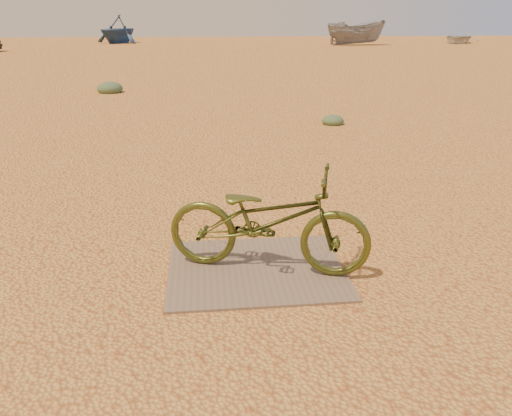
{
  "coord_description": "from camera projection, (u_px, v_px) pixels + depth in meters",
  "views": [
    {
      "loc": [
        -0.19,
        -3.54,
        2.11
      ],
      "look_at": [
        0.24,
        0.4,
        0.6
      ],
      "focal_mm": 35.0,
      "sensor_mm": 36.0,
      "label": 1
    }
  ],
  "objects": [
    {
      "name": "kale_c",
      "position": [
        110.0,
        92.0,
        15.06
      ],
      "size": [
        0.76,
        0.76,
        0.42
      ],
      "primitive_type": "ellipsoid",
      "color": "#516C47",
      "rests_on": "ground"
    },
    {
      "name": "boat_far_left",
      "position": [
        118.0,
        29.0,
        43.84
      ],
      "size": [
        5.67,
        5.9,
        2.4
      ],
      "primitive_type": "imported",
      "rotation": [
        0.0,
        0.0,
        -0.52
      ],
      "color": "navy",
      "rests_on": "ground"
    },
    {
      "name": "boat_mid_right",
      "position": [
        356.0,
        33.0,
        40.88
      ],
      "size": [
        5.14,
        2.28,
        1.94
      ],
      "primitive_type": "imported",
      "rotation": [
        0.0,
        0.0,
        1.65
      ],
      "color": "gray",
      "rests_on": "ground"
    },
    {
      "name": "ground",
      "position": [
        232.0,
        295.0,
        4.06
      ],
      "size": [
        120.0,
        120.0,
        0.0
      ],
      "primitive_type": "plane",
      "color": "gold",
      "rests_on": "ground"
    },
    {
      "name": "kale_b",
      "position": [
        333.0,
        124.0,
        10.58
      ],
      "size": [
        0.46,
        0.46,
        0.25
      ],
      "primitive_type": "ellipsoid",
      "color": "#516C47",
      "rests_on": "ground"
    },
    {
      "name": "bicycle",
      "position": [
        268.0,
        220.0,
        4.27
      ],
      "size": [
        1.86,
        1.1,
        0.93
      ],
      "primitive_type": "imported",
      "rotation": [
        0.0,
        0.0,
        1.27
      ],
      "color": "#434A1A",
      "rests_on": "plywood_board"
    },
    {
      "name": "boat_far_right",
      "position": [
        458.0,
        38.0,
        44.3
      ],
      "size": [
        5.2,
        5.52,
        0.93
      ],
      "primitive_type": "imported",
      "rotation": [
        0.0,
        0.0,
        -0.6
      ],
      "color": "beige",
      "rests_on": "ground"
    },
    {
      "name": "plywood_board",
      "position": [
        256.0,
        269.0,
        4.45
      ],
      "size": [
        1.55,
        1.27,
        0.02
      ],
      "primitive_type": "cube",
      "color": "brown",
      "rests_on": "ground"
    }
  ]
}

